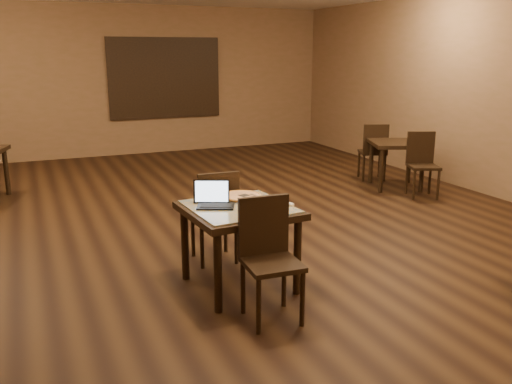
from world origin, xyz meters
name	(u,v)px	position (x,y,z in m)	size (l,w,h in m)	color
ground	(226,217)	(0.00, 0.00, 0.00)	(10.00, 10.00, 0.00)	black
wall_back	(141,81)	(0.00, 5.00, 1.50)	(8.00, 0.02, 3.00)	brown
wall_right	(473,91)	(4.00, 0.00, 1.50)	(0.02, 10.00, 3.00)	brown
mural	(165,78)	(0.50, 4.96, 1.55)	(2.34, 0.05, 1.64)	teal
tiled_table	(239,217)	(-0.62, -2.03, 0.66)	(0.99, 0.99, 0.76)	black
chair_main_near	(268,251)	(-0.62, -2.64, 0.55)	(0.45, 0.45, 0.98)	black
chair_main_far	(216,212)	(-0.63, -1.41, 0.54)	(0.43, 0.43, 0.96)	black
laptop	(214,199)	(-0.82, -1.93, 0.82)	(0.38, 0.37, 0.22)	black
plate	(270,208)	(-0.40, -2.21, 0.77)	(0.26, 0.26, 0.01)	white
pizza_slice	(270,206)	(-0.40, -2.21, 0.79)	(0.19, 0.19, 0.02)	beige
pizza_pan	(241,198)	(-0.50, -1.79, 0.77)	(0.37, 0.37, 0.01)	silver
pizza_whole	(241,196)	(-0.50, -1.79, 0.78)	(0.38, 0.38, 0.03)	beige
spatula	(244,196)	(-0.48, -1.81, 0.79)	(0.09, 0.22, 0.01)	silver
napkin_roll	(287,203)	(-0.22, -2.17, 0.78)	(0.09, 0.16, 0.04)	white
other_table_a	(397,150)	(3.00, 0.45, 0.61)	(1.01, 1.01, 0.73)	black
other_table_a_chair_near	(422,160)	(3.03, -0.11, 0.53)	(0.53, 0.53, 0.95)	black
other_table_a_chair_far	(374,149)	(2.97, 1.01, 0.53)	(0.53, 0.53, 0.95)	black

